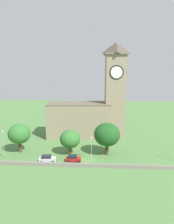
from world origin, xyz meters
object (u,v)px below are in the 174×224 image
at_px(car_red, 73,158).
at_px(streetlamp_west_end, 3,140).
at_px(tree_by_tower, 70,139).
at_px(tree_riverside_east, 107,135).
at_px(tree_churchyard, 19,134).
at_px(car_white, 47,159).
at_px(church, 92,109).
at_px(streetlamp_west_mid, 91,144).

relative_size(car_red, streetlamp_west_end, 0.53).
bearing_deg(tree_by_tower, streetlamp_west_end, -167.85).
xyz_separation_m(tree_riverside_east, tree_churchyard, (-25.54, 0.31, -0.39)).
xyz_separation_m(car_red, tree_by_tower, (-1.54, 5.07, 3.65)).
xyz_separation_m(car_white, streetlamp_west_end, (-12.56, 2.09, 4.15)).
xyz_separation_m(car_red, streetlamp_west_end, (-19.36, 1.23, 4.23)).
bearing_deg(car_white, tree_by_tower, 48.40).
bearing_deg(streetlamp_west_end, tree_by_tower, 12.15).
height_order(church, car_white, church).
distance_m(church, streetlamp_west_mid, 22.80).
relative_size(streetlamp_west_end, tree_riverside_east, 0.83).
bearing_deg(tree_by_tower, tree_riverside_east, 2.60).
xyz_separation_m(car_red, streetlamp_west_mid, (4.73, 1.29, 3.54)).
bearing_deg(church, car_white, -113.45).
bearing_deg(tree_churchyard, tree_by_tower, -2.99).
bearing_deg(tree_riverside_east, tree_by_tower, -177.40).
relative_size(church, car_red, 8.01).
relative_size(car_white, streetlamp_west_end, 0.59).
bearing_deg(car_red, tree_churchyard, 160.56).
relative_size(church, streetlamp_west_mid, 5.06).
xyz_separation_m(car_white, tree_churchyard, (-9.78, 6.72, 4.59)).
height_order(church, tree_riverside_east, church).
bearing_deg(church, tree_by_tower, -105.99).
xyz_separation_m(car_red, tree_churchyard, (-16.59, 5.85, 4.67)).
height_order(car_white, tree_by_tower, tree_by_tower).
xyz_separation_m(church, tree_by_tower, (-5.25, -18.31, -5.42)).
xyz_separation_m(streetlamp_west_end, streetlamp_west_mid, (24.09, 0.06, -0.70)).
bearing_deg(tree_by_tower, car_white, -131.60).
distance_m(car_white, tree_by_tower, 8.70).
relative_size(streetlamp_west_mid, tree_riverside_east, 0.70).
distance_m(car_white, tree_riverside_east, 17.73).
distance_m(car_white, car_red, 6.86).
height_order(streetlamp_west_end, tree_by_tower, streetlamp_west_end).
bearing_deg(car_white, car_red, 7.25).
height_order(tree_riverside_east, tree_by_tower, tree_riverside_east).
bearing_deg(tree_churchyard, church, 40.81).
bearing_deg(tree_riverside_east, church, 106.40).
bearing_deg(streetlamp_west_end, car_red, -3.63).
bearing_deg(streetlamp_west_mid, car_red, -164.78).
relative_size(car_red, tree_by_tower, 0.58).
bearing_deg(tree_by_tower, tree_churchyard, 177.01).
distance_m(car_red, streetlamp_west_end, 19.86).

